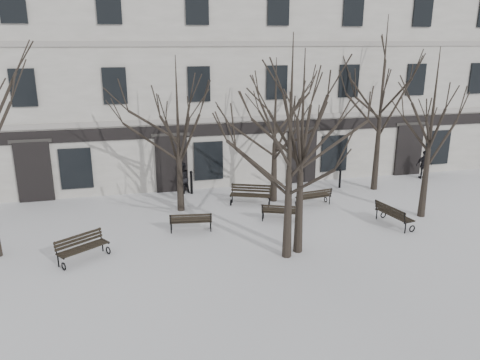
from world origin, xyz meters
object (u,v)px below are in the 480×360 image
object	(u,v)px
bench_2	(281,212)
tree_1	(291,123)
bench_3	(251,194)
bench_5	(393,214)
bench_4	(314,197)
tree_2	(302,130)
tree_3	(433,114)
bench_0	(82,247)
bench_1	(191,221)

from	to	relation	value
bench_2	tree_1	bearing A→B (deg)	97.47
bench_3	bench_5	bearing A→B (deg)	-15.64
bench_3	bench_4	world-z (taller)	bench_3
bench_2	bench_3	bearing A→B (deg)	-51.70
tree_2	bench_3	xyz separation A→B (m)	(-0.36, 5.37, -3.98)
tree_3	bench_0	size ratio (longest dim) A/B	3.93
bench_5	bench_0	bearing A→B (deg)	81.08
tree_1	bench_5	size ratio (longest dim) A/B	4.04
bench_1	bench_3	bearing A→B (deg)	-133.00
bench_0	bench_5	xyz separation A→B (m)	(12.33, 0.29, 0.01)
bench_0	bench_1	bearing A→B (deg)	-11.63
bench_0	bench_3	world-z (taller)	bench_3
bench_3	tree_1	bearing A→B (deg)	-69.57
bench_4	bench_5	size ratio (longest dim) A/B	0.91
tree_2	bench_3	size ratio (longest dim) A/B	3.65
bench_4	bench_5	bearing A→B (deg)	117.74
tree_2	tree_3	xyz separation A→B (m)	(6.57, 2.13, 0.00)
tree_2	bench_3	world-z (taller)	tree_2
tree_2	bench_2	xyz separation A→B (m)	(0.33, 2.99, -4.06)
tree_2	bench_3	distance (m)	6.69
tree_3	bench_3	size ratio (longest dim) A/B	3.65
tree_2	bench_1	distance (m)	6.05
tree_3	bench_0	world-z (taller)	tree_3
bench_1	bench_2	xyz separation A→B (m)	(3.87, 0.22, -0.02)
tree_1	bench_0	bearing A→B (deg)	168.51
tree_3	bench_1	world-z (taller)	tree_3
tree_3	bench_4	world-z (taller)	tree_3
bench_0	bench_5	world-z (taller)	bench_5
tree_2	bench_0	size ratio (longest dim) A/B	3.93
tree_1	tree_3	size ratio (longest dim) A/B	1.07
bench_3	tree_2	bearing A→B (deg)	-63.98
tree_3	bench_5	xyz separation A→B (m)	(-1.84, -0.72, -4.00)
tree_3	bench_3	distance (m)	8.63
tree_3	bench_3	world-z (taller)	tree_3
tree_2	tree_3	bearing A→B (deg)	17.97
tree_1	tree_2	world-z (taller)	tree_1
tree_1	tree_2	bearing A→B (deg)	29.89
tree_1	tree_2	distance (m)	0.69
bench_0	bench_4	size ratio (longest dim) A/B	1.06
bench_2	bench_5	bearing A→B (deg)	-177.50
tree_3	bench_5	distance (m)	4.46
tree_2	bench_0	xyz separation A→B (m)	(-7.60, 1.13, -4.01)
tree_2	bench_2	size ratio (longest dim) A/B	4.30
tree_1	bench_4	world-z (taller)	tree_1
tree_1	bench_0	world-z (taller)	tree_1
bench_0	bench_4	distance (m)	10.62
tree_1	bench_5	distance (m)	7.02
tree_3	bench_4	size ratio (longest dim) A/B	4.15
bench_0	bench_4	xyz separation A→B (m)	(10.07, 3.37, -0.04)
bench_2	bench_4	distance (m)	2.62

